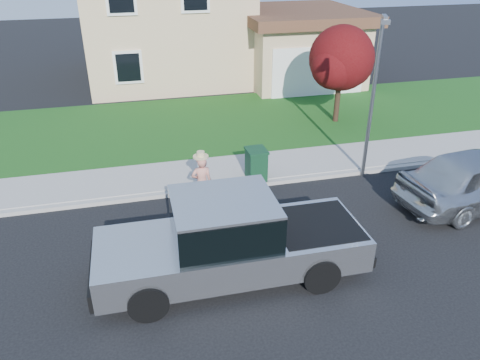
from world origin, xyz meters
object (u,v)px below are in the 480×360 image
(woman, at_px, (202,182))
(ornamental_tree, at_px, (342,61))
(pickup_truck, at_px, (230,241))
(trash_bin, at_px, (256,164))
(street_lamp, at_px, (374,90))

(woman, height_order, ornamental_tree, ornamental_tree)
(pickup_truck, height_order, trash_bin, pickup_truck)
(woman, distance_m, street_lamp, 5.75)
(pickup_truck, height_order, street_lamp, street_lamp)
(pickup_truck, height_order, ornamental_tree, ornamental_tree)
(woman, relative_size, ornamental_tree, 0.45)
(pickup_truck, bearing_deg, trash_bin, 67.56)
(woman, xyz_separation_m, ornamental_tree, (6.55, 5.44, 1.74))
(pickup_truck, bearing_deg, street_lamp, 36.53)
(ornamental_tree, relative_size, trash_bin, 3.87)
(ornamental_tree, height_order, street_lamp, street_lamp)
(trash_bin, bearing_deg, woman, -151.66)
(street_lamp, bearing_deg, trash_bin, -163.89)
(woman, bearing_deg, street_lamp, -172.92)
(trash_bin, bearing_deg, street_lamp, -8.46)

